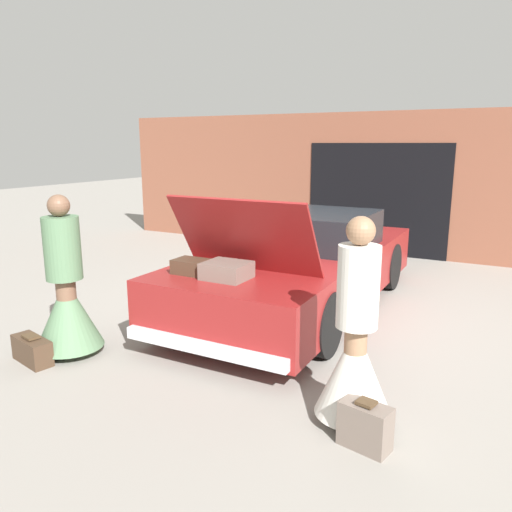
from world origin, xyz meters
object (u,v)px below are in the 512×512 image
Objects in this scene: car at (301,265)px; person_right at (355,353)px; suitcase_beside_right_person at (365,426)px; person_left at (67,300)px; suitcase_beside_left_person at (32,350)px.

person_right is at bearing -58.69° from car.
person_right is 4.14× the size of suitcase_beside_right_person.
person_left reaches higher than car.
suitcase_beside_right_person reaches higher than suitcase_beside_left_person.
suitcase_beside_left_person is 1.37× the size of suitcase_beside_right_person.
suitcase_beside_right_person is (3.24, -0.19, -0.42)m from person_left.
person_left is at bearing 86.60° from person_right.
person_left is (-1.53, -2.63, 0.01)m from car.
person_right is (1.53, -2.52, 0.01)m from car.
car is at bearing 164.42° from person_left.
car is 2.81× the size of person_left.
car is 8.62× the size of suitcase_beside_left_person.
car is 11.79× the size of suitcase_beside_right_person.
suitcase_beside_left_person is at bearing -119.62° from car.
car reaches higher than suitcase_beside_right_person.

